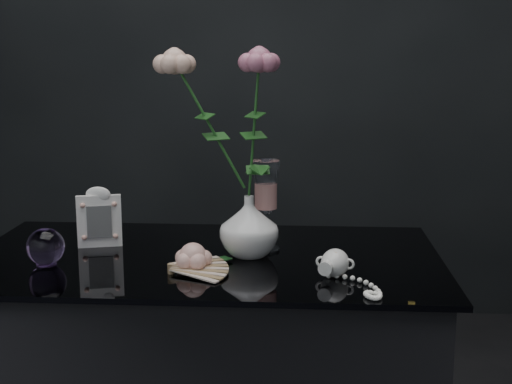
# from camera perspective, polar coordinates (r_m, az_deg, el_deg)

# --- Properties ---
(vase) EXTENTS (0.14, 0.14, 0.14)m
(vase) POSITION_cam_1_polar(r_m,az_deg,el_deg) (1.58, -0.56, -2.75)
(vase) COLOR white
(vase) RESTS_ON table
(wine_glass) EXTENTS (0.07, 0.07, 0.21)m
(wine_glass) POSITION_cam_1_polar(r_m,az_deg,el_deg) (1.62, 0.79, -1.12)
(wine_glass) COLOR white
(wine_glass) RESTS_ON table
(picture_frame) EXTENTS (0.12, 0.11, 0.14)m
(picture_frame) POSITION_cam_1_polar(r_m,az_deg,el_deg) (1.69, -12.44, -1.95)
(picture_frame) COLOR white
(picture_frame) RESTS_ON table
(paperweight) EXTENTS (0.10, 0.10, 0.08)m
(paperweight) POSITION_cam_1_polar(r_m,az_deg,el_deg) (1.59, -16.48, -4.22)
(paperweight) COLOR #AF81D3
(paperweight) RESTS_ON table
(paper_fan) EXTENTS (0.25, 0.21, 0.02)m
(paper_fan) POSITION_cam_1_polar(r_m,az_deg,el_deg) (1.48, -6.82, -6.03)
(paper_fan) COLOR beige
(paper_fan) RESTS_ON table
(loose_rose) EXTENTS (0.17, 0.20, 0.06)m
(loose_rose) POSITION_cam_1_polar(r_m,az_deg,el_deg) (1.49, -5.07, -5.17)
(loose_rose) COLOR #FCB2A2
(loose_rose) RESTS_ON table
(pearl_jar) EXTENTS (0.24, 0.25, 0.06)m
(pearl_jar) POSITION_cam_1_polar(r_m,az_deg,el_deg) (1.46, 6.34, -5.56)
(pearl_jar) COLOR white
(pearl_jar) RESTS_ON table
(roses) EXTENTS (0.25, 0.11, 0.37)m
(roses) POSITION_cam_1_polar(r_m,az_deg,el_deg) (1.55, -2.52, 6.39)
(roses) COLOR beige
(roses) RESTS_ON vase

